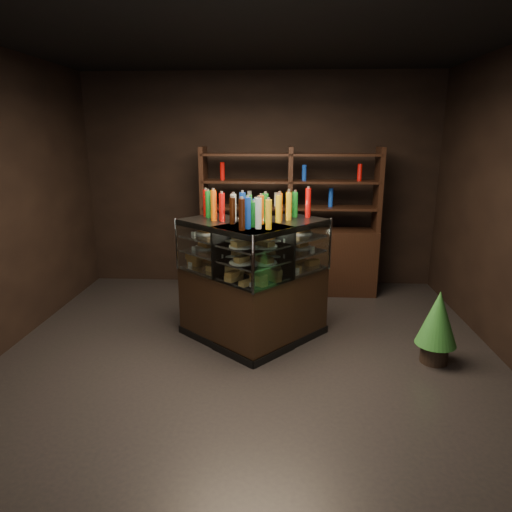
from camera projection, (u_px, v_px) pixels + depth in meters
The scene contains 7 objects.
ground at pixel (249, 359), 4.51m from camera, with size 5.00×5.00×0.00m, color black.
room_shell at pixel (248, 160), 4.01m from camera, with size 5.02×5.02×3.01m.
display_case at pixel (253, 302), 4.81m from camera, with size 1.68×1.29×1.30m.
food_display at pixel (253, 252), 4.67m from camera, with size 1.33×0.93×0.41m.
bottles_top at pixel (253, 209), 4.56m from camera, with size 1.16×0.79×0.30m.
potted_conifer at pixel (438, 317), 4.34m from camera, with size 0.39×0.39×0.83m.
back_shelving at pixel (289, 250), 6.31m from camera, with size 2.39×0.43×2.00m.
Camera 1 is at (0.30, -4.09, 2.15)m, focal length 32.00 mm.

